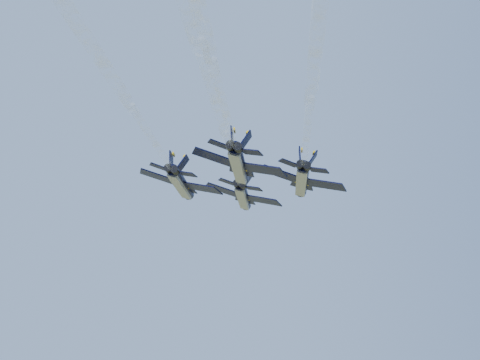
{
  "coord_description": "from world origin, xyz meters",
  "views": [
    {
      "loc": [
        1.62,
        -88.05,
        73.89
      ],
      "look_at": [
        1.32,
        -1.75,
        98.1
      ],
      "focal_mm": 40.0,
      "sensor_mm": 36.0,
      "label": 1
    }
  ],
  "objects_px": {
    "jet_lead": "(243,197)",
    "jet_right": "(302,181)",
    "jet_slot": "(239,166)",
    "jet_left": "(182,184)"
  },
  "relations": [
    {
      "from": "jet_lead",
      "to": "jet_right",
      "type": "height_order",
      "value": "same"
    },
    {
      "from": "jet_lead",
      "to": "jet_right",
      "type": "bearing_deg",
      "value": -43.38
    },
    {
      "from": "jet_right",
      "to": "jet_slot",
      "type": "height_order",
      "value": "same"
    },
    {
      "from": "jet_left",
      "to": "jet_lead",
      "type": "bearing_deg",
      "value": 44.7
    },
    {
      "from": "jet_slot",
      "to": "jet_lead",
      "type": "bearing_deg",
      "value": 92.67
    },
    {
      "from": "jet_left",
      "to": "jet_right",
      "type": "distance_m",
      "value": 19.79
    },
    {
      "from": "jet_lead",
      "to": "jet_left",
      "type": "xyz_separation_m",
      "value": [
        -10.23,
        -8.61,
        0.0
      ]
    },
    {
      "from": "jet_left",
      "to": "jet_right",
      "type": "relative_size",
      "value": 1.0
    },
    {
      "from": "jet_lead",
      "to": "jet_right",
      "type": "relative_size",
      "value": 1.0
    },
    {
      "from": "jet_lead",
      "to": "jet_slot",
      "type": "bearing_deg",
      "value": -87.33
    }
  ]
}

